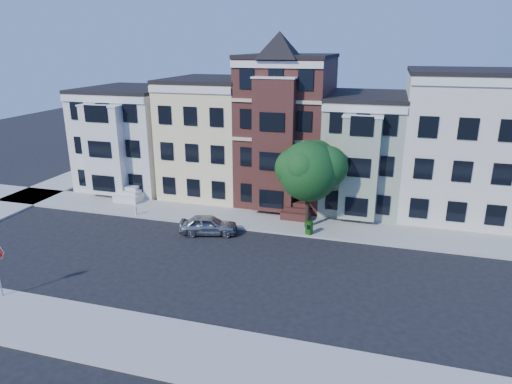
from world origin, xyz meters
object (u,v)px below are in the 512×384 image
(street_tree, at_px, (309,175))
(fire_hydrant, at_px, (136,211))
(parked_car, at_px, (209,225))
(newspaper_box, at_px, (309,228))

(street_tree, distance_m, fire_hydrant, 14.04)
(parked_car, bearing_deg, newspaper_box, -91.40)
(street_tree, height_order, fire_hydrant, street_tree)
(street_tree, relative_size, newspaper_box, 8.52)
(fire_hydrant, bearing_deg, newspaper_box, 0.00)
(newspaper_box, bearing_deg, parked_car, -142.74)
(parked_car, relative_size, fire_hydrant, 7.14)
(parked_car, bearing_deg, street_tree, -80.84)
(street_tree, xyz_separation_m, parked_car, (-6.63, -2.91, -3.45))
(parked_car, xyz_separation_m, fire_hydrant, (-6.86, 1.64, -0.26))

